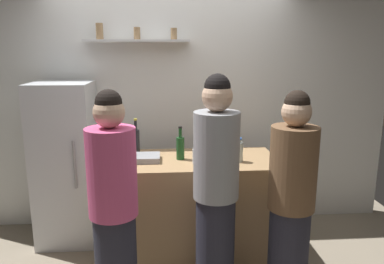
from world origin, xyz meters
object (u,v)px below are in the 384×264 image
at_px(refrigerator, 66,164).
at_px(person_pink_top, 114,209).
at_px(baking_pan, 141,158).
at_px(person_grey_hoodie, 216,191).
at_px(wine_bottle_pale_glass, 117,151).
at_px(wine_bottle_amber_glass, 207,139).
at_px(person_brown_jacket, 291,203).
at_px(utensil_holder, 199,156).
at_px(water_bottle_plastic, 238,151).
at_px(wine_bottle_dark_glass, 136,141).
at_px(wine_bottle_green_glass, 180,147).

xyz_separation_m(refrigerator, person_pink_top, (0.62, -1.16, 0.02)).
xyz_separation_m(baking_pan, person_grey_hoodie, (0.59, -0.61, -0.09)).
xyz_separation_m(baking_pan, wine_bottle_pale_glass, (-0.19, -0.13, 0.10)).
xyz_separation_m(wine_bottle_amber_glass, person_brown_jacket, (0.51, -0.98, -0.25)).
bearing_deg(person_brown_jacket, person_grey_hoodie, -172.99).
xyz_separation_m(refrigerator, person_brown_jacket, (1.89, -1.12, 0.01)).
distance_m(refrigerator, utensil_holder, 1.38).
xyz_separation_m(water_bottle_plastic, person_brown_jacket, (0.27, -0.64, -0.22)).
distance_m(wine_bottle_dark_glass, person_pink_top, 1.03).
relative_size(wine_bottle_green_glass, person_brown_jacket, 0.19).
relative_size(wine_bottle_dark_glass, water_bottle_plastic, 1.57).
xyz_separation_m(wine_bottle_pale_glass, person_grey_hoodie, (0.78, -0.48, -0.19)).
bearing_deg(refrigerator, person_grey_hoodie, -36.46).
relative_size(wine_bottle_amber_glass, water_bottle_plastic, 1.54).
distance_m(refrigerator, water_bottle_plastic, 1.71).
height_order(wine_bottle_pale_glass, water_bottle_plastic, wine_bottle_pale_glass).
relative_size(utensil_holder, person_pink_top, 0.14).
relative_size(refrigerator, wine_bottle_pale_glass, 4.77).
height_order(refrigerator, wine_bottle_green_glass, refrigerator).
distance_m(wine_bottle_dark_glass, person_grey_hoodie, 1.08).
bearing_deg(wine_bottle_dark_glass, person_brown_jacket, -39.09).
bearing_deg(wine_bottle_green_glass, wine_bottle_dark_glass, 152.84).
bearing_deg(person_grey_hoodie, person_pink_top, -152.71).
bearing_deg(wine_bottle_green_glass, water_bottle_plastic, -12.46).
bearing_deg(person_pink_top, baking_pan, 114.62).
distance_m(refrigerator, person_brown_jacket, 2.20).
distance_m(utensil_holder, wine_bottle_pale_glass, 0.70).
height_order(refrigerator, utensil_holder, refrigerator).
distance_m(wine_bottle_amber_glass, wine_bottle_dark_glass, 0.68).
relative_size(wine_bottle_amber_glass, person_brown_jacket, 0.20).
relative_size(utensil_holder, person_grey_hoodie, 0.13).
distance_m(wine_bottle_amber_glass, person_brown_jacket, 1.13).
bearing_deg(wine_bottle_green_glass, person_pink_top, -122.36).
bearing_deg(person_grey_hoodie, water_bottle_plastic, 77.80).
distance_m(wine_bottle_green_glass, water_bottle_plastic, 0.52).
bearing_deg(water_bottle_plastic, wine_bottle_dark_glass, 160.63).
relative_size(refrigerator, wine_bottle_dark_glass, 4.71).
height_order(utensil_holder, wine_bottle_pale_glass, wine_bottle_pale_glass).
bearing_deg(utensil_holder, wine_bottle_dark_glass, 148.19).
bearing_deg(utensil_holder, refrigerator, 158.12).
height_order(refrigerator, person_brown_jacket, person_brown_jacket).
xyz_separation_m(wine_bottle_pale_glass, water_bottle_plastic, (1.05, 0.04, -0.03)).
bearing_deg(baking_pan, wine_bottle_amber_glass, 21.44).
bearing_deg(person_pink_top, wine_bottle_amber_glass, 88.05).
xyz_separation_m(refrigerator, wine_bottle_amber_glass, (1.39, -0.14, 0.26)).
xyz_separation_m(baking_pan, wine_bottle_dark_glass, (-0.05, 0.23, 0.10)).
bearing_deg(baking_pan, wine_bottle_green_glass, 3.24).
height_order(wine_bottle_dark_glass, person_pink_top, person_pink_top).
relative_size(person_pink_top, person_grey_hoodie, 0.95).
bearing_deg(wine_bottle_amber_glass, water_bottle_plastic, -55.11).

